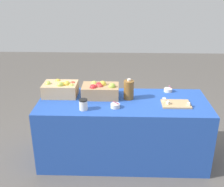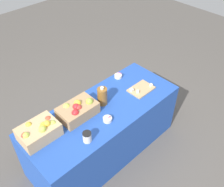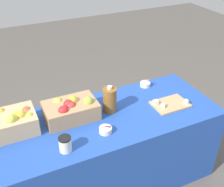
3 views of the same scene
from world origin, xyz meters
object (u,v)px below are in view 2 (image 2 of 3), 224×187
(apple_crate_middle, at_px, (78,110))
(sample_bowl_mid, at_px, (118,76))
(cutting_board_front, at_px, (141,89))
(apple_crate_left, at_px, (39,131))
(cider_jug, at_px, (102,96))
(coffee_cup, at_px, (87,137))
(sample_bowl_near, at_px, (107,119))

(apple_crate_middle, relative_size, sample_bowl_mid, 4.07)
(sample_bowl_mid, bearing_deg, cutting_board_front, -86.45)
(apple_crate_left, bearing_deg, cider_jug, -4.88)
(apple_crate_left, height_order, coffee_cup, apple_crate_left)
(sample_bowl_mid, distance_m, coffee_cup, 1.09)
(cutting_board_front, relative_size, sample_bowl_near, 3.14)
(apple_crate_left, relative_size, apple_crate_middle, 0.93)
(cutting_board_front, xyz_separation_m, sample_bowl_mid, (-0.02, 0.37, 0.01))
(sample_bowl_near, xyz_separation_m, coffee_cup, (-0.33, -0.06, 0.04))
(apple_crate_left, xyz_separation_m, cutting_board_front, (1.30, -0.22, -0.08))
(apple_crate_middle, bearing_deg, cider_jug, -7.50)
(apple_crate_middle, height_order, cutting_board_front, apple_crate_middle)
(apple_crate_middle, bearing_deg, sample_bowl_mid, 12.76)
(apple_crate_middle, xyz_separation_m, cutting_board_front, (0.83, -0.19, -0.07))
(cider_jug, bearing_deg, apple_crate_left, 175.12)
(coffee_cup, bearing_deg, cider_jug, 32.16)
(cider_jug, height_order, coffee_cup, cider_jug)
(apple_crate_middle, height_order, sample_bowl_mid, apple_crate_middle)
(sample_bowl_near, bearing_deg, coffee_cup, -169.94)
(cutting_board_front, distance_m, sample_bowl_near, 0.66)
(sample_bowl_mid, bearing_deg, apple_crate_left, -172.94)
(cutting_board_front, bearing_deg, sample_bowl_mid, 93.55)
(apple_crate_middle, height_order, coffee_cup, apple_crate_middle)
(sample_bowl_near, height_order, coffee_cup, coffee_cup)
(cider_jug, bearing_deg, cutting_board_front, -16.42)
(sample_bowl_near, relative_size, sample_bowl_mid, 0.95)
(cider_jug, bearing_deg, sample_bowl_mid, 25.02)
(sample_bowl_mid, relative_size, cider_jug, 0.43)
(apple_crate_middle, distance_m, sample_bowl_near, 0.34)
(sample_bowl_mid, xyz_separation_m, cider_jug, (-0.48, -0.22, 0.09))
(cider_jug, distance_m, coffee_cup, 0.57)
(sample_bowl_mid, bearing_deg, sample_bowl_near, -143.45)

